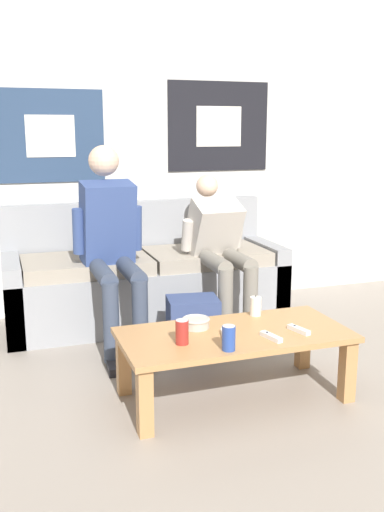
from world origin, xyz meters
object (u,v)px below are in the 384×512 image
Objects in this scene: game_controller_near_left at (271,337)px; game_controller_far_center at (299,330)px; couch at (145,280)px; person_seated_teen at (220,246)px; drink_can_red at (182,332)px; pillar_candle at (256,306)px; person_seated_adult at (111,239)px; backpack at (193,327)px; drink_can_blue at (229,338)px; game_controller_near_right at (225,335)px; coffee_table at (234,343)px; ceramic_bowl at (196,322)px.

game_controller_far_center is at bearing 14.18° from game_controller_near_left.
couch is 13.82× the size of game_controller_far_center.
drink_can_red is at bearing -119.80° from person_seated_teen.
drink_can_red reaches higher than pillar_candle.
couch is at bearing 51.50° from person_seated_adult.
person_seated_teen reaches higher than game_controller_near_left.
game_controller_far_center is at bearing -3.25° from drink_can_red.
backpack is at bearing 113.42° from game_controller_far_center.
drink_can_blue reaches higher than pillar_candle.
backpack is at bearing 84.54° from game_controller_near_right.
backpack is 2.48× the size of game_controller_near_right.
person_seated_adult is at bearing -128.50° from couch.
couch is at bearing 94.78° from coffee_table.
game_controller_near_left is at bearing 14.72° from drink_can_blue.
pillar_candle is at bearing -97.38° from person_seated_teen.
person_seated_teen is 1.20m from game_controller_near_right.
drink_can_blue is (-0.01, -1.66, 0.13)m from couch.
pillar_candle reaches higher than coffee_table.
person_seated_adult is 1.41m from game_controller_far_center.
person_seated_teen is 2.97× the size of backpack.
coffee_table is 3.30× the size of backpack.
drink_can_blue is (-0.13, -0.22, 0.12)m from coffee_table.
game_controller_far_center is (-0.01, -1.16, -0.22)m from person_seated_teen.
pillar_candle is at bearing 44.58° from coffee_table.
backpack is 2.47× the size of game_controller_far_center.
couch is 13.82× the size of game_controller_near_left.
drink_can_blue is (-0.46, -1.28, -0.17)m from person_seated_teen.
game_controller_near_right is (-0.30, -0.27, -0.04)m from pillar_candle.
couch is 1.52m from drink_can_red.
drink_can_red is at bearing -113.01° from backpack.
ceramic_bowl is 1.02× the size of game_controller_near_left.
drink_can_blue is at bearing -165.50° from game_controller_far_center.
game_controller_near_left is 0.19m from game_controller_far_center.
person_seated_teen reaches higher than game_controller_near_right.
person_seated_teen reaches higher than drink_can_red.
drink_can_blue is at bearing -97.79° from backpack.
game_controller_near_left is 1.00× the size of game_controller_near_right.
coffee_table is at bearing 131.78° from game_controller_near_left.
person_seated_teen reaches higher than ceramic_bowl.
person_seated_teen is (0.45, -0.38, 0.30)m from couch.
ceramic_bowl is 1.22× the size of drink_can_red.
couch is 13.52× the size of ceramic_bowl.
drink_can_red is at bearing 169.57° from game_controller_near_left.
couch is 1.44m from coffee_table.
backpack is at bearing -40.19° from person_seated_adult.
drink_can_red reaches higher than game_controller_far_center.
coffee_table is 1.11× the size of person_seated_teen.
person_seated_adult is at bearing 107.26° from ceramic_bowl.
couch reaches higher than game_controller_near_left.
person_seated_adult is at bearing 104.47° from drink_can_blue.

